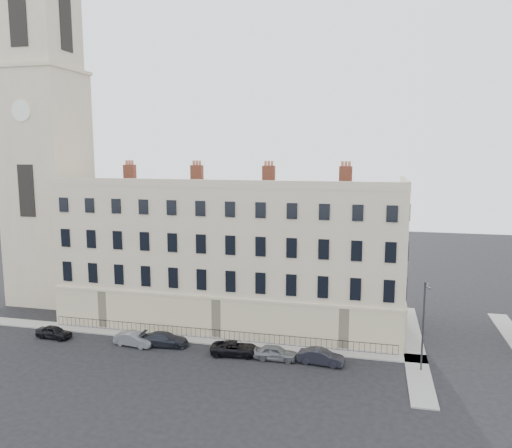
% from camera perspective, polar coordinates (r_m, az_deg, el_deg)
% --- Properties ---
extents(ground, '(160.00, 160.00, 0.00)m').
position_cam_1_polar(ground, '(44.59, 0.70, -16.20)').
color(ground, black).
rests_on(ground, ground).
extents(terrace, '(36.22, 12.22, 17.00)m').
position_cam_1_polar(terrace, '(54.76, -2.65, -3.28)').
color(terrace, '#C4B291').
rests_on(terrace, ground).
extents(church_tower, '(8.00, 8.13, 44.00)m').
position_cam_1_polar(church_tower, '(66.17, -22.84, 7.82)').
color(church_tower, '#C4B291').
rests_on(church_tower, ground).
extents(pavement_terrace, '(48.00, 2.00, 0.12)m').
position_cam_1_polar(pavement_terrace, '(51.80, -9.17, -12.64)').
color(pavement_terrace, gray).
rests_on(pavement_terrace, ground).
extents(pavement_east_return, '(2.00, 24.00, 0.12)m').
position_cam_1_polar(pavement_east_return, '(51.21, 17.52, -13.19)').
color(pavement_east_return, gray).
rests_on(pavement_east_return, ground).
extents(railings, '(35.00, 0.04, 0.96)m').
position_cam_1_polar(railings, '(50.66, -4.72, -12.46)').
color(railings, black).
rests_on(railings, ground).
extents(car_a, '(3.75, 1.72, 1.25)m').
position_cam_1_polar(car_a, '(54.76, -22.10, -11.37)').
color(car_a, black).
rests_on(car_a, ground).
extents(car_b, '(4.08, 1.84, 1.30)m').
position_cam_1_polar(car_b, '(50.44, -13.75, -12.66)').
color(car_b, slate).
rests_on(car_b, ground).
extents(car_c, '(4.68, 2.29, 1.31)m').
position_cam_1_polar(car_c, '(49.77, -10.38, -12.83)').
color(car_c, black).
rests_on(car_c, ground).
extents(car_d, '(4.70, 2.55, 1.25)m').
position_cam_1_polar(car_d, '(47.05, -2.40, -14.02)').
color(car_d, black).
rests_on(car_d, ground).
extents(car_e, '(3.91, 1.66, 1.32)m').
position_cam_1_polar(car_e, '(46.07, 2.24, -14.48)').
color(car_e, slate).
rests_on(car_e, ground).
extents(car_f, '(4.15, 1.78, 1.33)m').
position_cam_1_polar(car_f, '(45.53, 7.44, -14.82)').
color(car_f, black).
rests_on(car_f, ground).
extents(streetlamp, '(0.40, 1.68, 7.78)m').
position_cam_1_polar(streetlamp, '(44.69, 18.61, -10.64)').
color(streetlamp, '#303136').
rests_on(streetlamp, ground).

